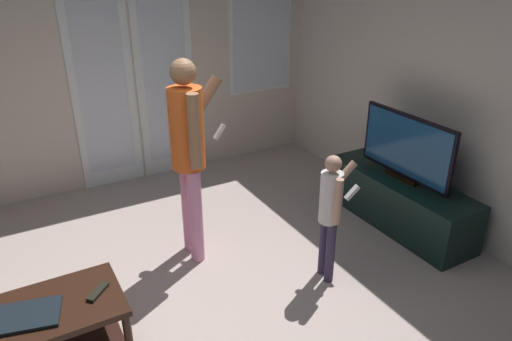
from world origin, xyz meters
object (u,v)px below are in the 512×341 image
Objects in this scene: flat_screen_tv at (406,147)px; person_child at (331,207)px; tv_stand at (399,201)px; coffee_table at (37,330)px; tv_remote_black at (98,292)px; laptop_closed at (28,316)px; person_adult at (189,145)px.

flat_screen_tv reaches higher than person_child.
tv_stand is 1.19m from person_child.
tv_remote_black is at bearing -2.96° from coffee_table.
tv_remote_black reaches higher than coffee_table.
coffee_table is 0.95× the size of person_child.
person_child reaches higher than tv_remote_black.
tv_stand is 3.19m from laptop_closed.
tv_remote_black is at bearing -174.15° from flat_screen_tv.
person_adult is 1.60× the size of person_child.
person_adult reaches higher than person_child.
tv_stand is at bearing 4.78° from coffee_table.
laptop_closed is (-3.16, -0.30, -0.28)m from flat_screen_tv.
person_child reaches higher than laptop_closed.
tv_stand is 0.91× the size of person_adult.
flat_screen_tv is at bearing 16.89° from person_child.
tv_remote_black is (-2.78, -0.28, 0.26)m from tv_stand.
flat_screen_tv is at bearing 19.01° from laptop_closed.
coffee_table is 2.08m from person_child.
coffee_table is at bearing -175.22° from tv_stand.
flat_screen_tv is 1.93m from person_adult.
flat_screen_tv is 2.94× the size of laptop_closed.
coffee_table is 0.98× the size of flat_screen_tv.
coffee_table is 3.18m from flat_screen_tv.
flat_screen_tv reaches higher than tv_remote_black.
laptop_closed reaches higher than coffee_table.
person_adult is 9.76× the size of tv_remote_black.
coffee_table is 0.60× the size of person_adult.
coffee_table is at bearing -175.15° from flat_screen_tv.
tv_stand is at bearing 16.69° from person_child.
tv_stand is (3.14, 0.26, -0.12)m from coffee_table.
person_adult is (-1.86, 0.48, 0.76)m from tv_stand.
coffee_table is 0.15m from laptop_closed.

